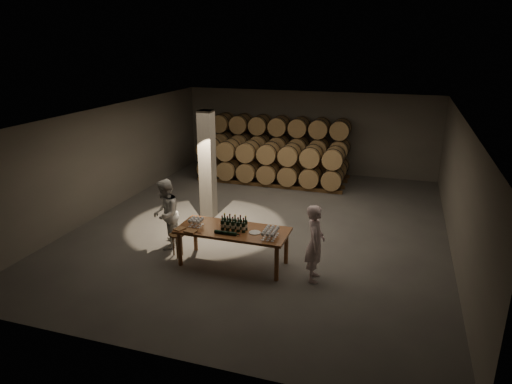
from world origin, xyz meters
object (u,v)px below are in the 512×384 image
(bottle_cluster, at_px, (234,225))
(person_woman, at_px, (166,214))
(plate, at_px, (255,232))
(stool, at_px, (177,238))
(tasting_table, at_px, (233,233))
(notebook_near, at_px, (191,231))
(person_man, at_px, (315,243))

(bottle_cluster, relative_size, person_woman, 0.34)
(plate, distance_m, stool, 2.05)
(tasting_table, height_order, bottle_cluster, bottle_cluster)
(notebook_near, bearing_deg, person_woman, 152.89)
(bottle_cluster, bearing_deg, plate, -2.02)
(notebook_near, distance_m, stool, 0.83)
(tasting_table, bearing_deg, person_woman, 169.05)
(tasting_table, bearing_deg, plate, -3.71)
(plate, relative_size, person_man, 0.15)
(notebook_near, bearing_deg, bottle_cluster, 33.64)
(bottle_cluster, bearing_deg, person_woman, 168.77)
(plate, distance_m, person_woman, 2.54)
(plate, height_order, notebook_near, notebook_near)
(notebook_near, height_order, stool, notebook_near)
(tasting_table, xyz_separation_m, plate, (0.55, -0.04, 0.11))
(bottle_cluster, distance_m, plate, 0.52)
(plate, relative_size, notebook_near, 1.00)
(notebook_near, height_order, person_man, person_man)
(person_man, distance_m, person_woman, 3.95)
(plate, distance_m, notebook_near, 1.47)
(stool, distance_m, person_woman, 0.77)
(plate, bearing_deg, notebook_near, -164.59)
(bottle_cluster, distance_m, person_woman, 2.04)
(bottle_cluster, bearing_deg, person_man, -2.88)
(tasting_table, relative_size, person_woman, 1.44)
(plate, relative_size, stool, 0.45)
(tasting_table, xyz_separation_m, person_woman, (-1.96, 0.38, 0.11))
(person_man, bearing_deg, plate, 79.77)
(stool, bearing_deg, tasting_table, 1.04)
(plate, distance_m, person_man, 1.41)
(plate, xyz_separation_m, person_man, (1.41, -0.08, -0.03))
(tasting_table, bearing_deg, bottle_cluster, -24.98)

